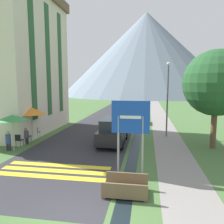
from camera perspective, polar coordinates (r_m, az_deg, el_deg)
ground_plane at (r=26.34m, az=4.78°, el=-1.95°), size 160.00×160.00×0.00m
road at (r=36.45m, az=2.06°, el=0.65°), size 6.40×60.00×0.01m
footpath at (r=36.21m, az=11.68°, el=0.46°), size 2.20×60.00×0.01m
drainage_channel at (r=36.18m, az=7.89°, el=0.53°), size 0.60×60.00×0.00m
crosswalk_marking at (r=11.44m, az=-14.92°, el=-14.57°), size 5.44×1.84×0.01m
mountain_distant at (r=87.77m, az=8.84°, el=14.66°), size 64.05×64.05×31.19m
hotel_building at (r=21.35m, az=-23.69°, el=13.20°), size 6.32×9.95×12.40m
road_sign at (r=10.05m, az=4.86°, el=-3.54°), size 1.75×0.11×3.47m
footbridge at (r=8.92m, az=3.59°, el=-19.31°), size 1.70×1.10×0.65m
parked_car_near at (r=15.55m, az=0.25°, el=-4.99°), size 1.83×4.45×1.82m
parked_car_far at (r=24.34m, az=4.03°, el=-0.54°), size 1.96×4.13×1.82m
cafe_chair_near_right at (r=16.16m, az=-23.19°, el=-6.57°), size 0.40×0.40×0.85m
cafe_chair_far_left at (r=18.31m, az=-19.21°, el=-4.80°), size 0.40×0.40×0.85m
cafe_chair_middle at (r=17.10m, az=-21.34°, el=-5.73°), size 0.40×0.40×0.85m
cafe_umbrella_front_green at (r=15.06m, az=-24.64°, el=-1.35°), size 1.99×1.99×2.31m
cafe_umbrella_middle_orange at (r=17.07m, az=-20.26°, el=0.28°), size 2.09×2.09×2.51m
person_seated_near at (r=15.42m, az=-25.48°, el=-6.62°), size 0.32×0.32×1.27m
person_seated_far at (r=16.61m, az=-21.61°, el=-5.59°), size 0.32×0.32×1.20m
streetlamp at (r=18.01m, az=14.32°, el=4.66°), size 0.28×0.28×5.93m
tree_by_path at (r=15.66m, az=25.59°, el=6.83°), size 4.27×4.27×6.43m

